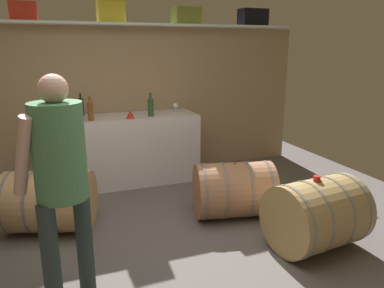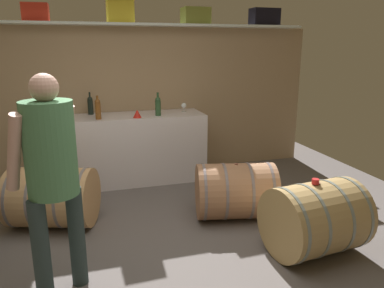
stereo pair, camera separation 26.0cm
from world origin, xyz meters
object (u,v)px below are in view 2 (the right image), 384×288
at_px(toolcase_olive, 196,16).
at_px(winemaker_pouring, 51,166).
at_px(wine_bottle_dark, 90,105).
at_px(wine_bottle_amber, 98,109).
at_px(toolcase_red, 36,12).
at_px(wine_barrel_near, 315,218).
at_px(wine_barrel_flank, 52,197).
at_px(work_cabinet, 134,148).
at_px(wine_barrel_far, 235,191).
at_px(wine_glass, 184,106).
at_px(tasting_cup, 315,181).
at_px(red_funnel, 137,114).
at_px(toolcase_black, 264,17).
at_px(toolcase_yellow, 120,9).

relative_size(toolcase_olive, winemaker_pouring, 0.22).
bearing_deg(wine_bottle_dark, winemaker_pouring, -97.41).
bearing_deg(wine_bottle_amber, winemaker_pouring, -100.94).
distance_m(toolcase_red, wine_bottle_amber, 1.39).
height_order(wine_bottle_amber, wine_barrel_near, wine_bottle_amber).
xyz_separation_m(wine_bottle_amber, winemaker_pouring, (-0.41, -2.11, -0.05)).
height_order(wine_bottle_amber, wine_barrel_flank, wine_bottle_amber).
height_order(work_cabinet, wine_barrel_flank, work_cabinet).
bearing_deg(toolcase_olive, wine_barrel_far, -93.48).
bearing_deg(wine_glass, toolcase_olive, 38.80).
height_order(toolcase_red, wine_barrel_near, toolcase_red).
bearing_deg(tasting_cup, toolcase_red, 132.76).
relative_size(work_cabinet, wine_barrel_far, 2.03).
bearing_deg(red_funnel, wine_bottle_amber, 177.07).
distance_m(toolcase_olive, tasting_cup, 3.00).
xyz_separation_m(toolcase_red, tasting_cup, (2.37, -2.56, -1.54)).
xyz_separation_m(wine_bottle_dark, wine_barrel_far, (1.42, -1.68, -0.75)).
relative_size(toolcase_red, wine_barrel_far, 0.33).
bearing_deg(wine_glass, red_funnel, -159.26).
height_order(work_cabinet, wine_bottle_amber, wine_bottle_amber).
relative_size(toolcase_red, red_funnel, 2.79).
distance_m(wine_barrel_near, winemaker_pouring, 2.26).
height_order(toolcase_red, toolcase_olive, toolcase_olive).
xyz_separation_m(toolcase_olive, wine_barrel_near, (0.34, -2.56, -1.89)).
bearing_deg(wine_barrel_far, winemaker_pouring, -142.78).
xyz_separation_m(toolcase_black, red_funnel, (-1.96, -0.44, -1.25)).
bearing_deg(toolcase_red, wine_bottle_dark, -1.57).
relative_size(wine_barrel_near, winemaker_pouring, 0.53).
relative_size(toolcase_red, work_cabinet, 0.16).
bearing_deg(wine_glass, toolcase_black, 8.00).
distance_m(toolcase_yellow, wine_glass, 1.52).
bearing_deg(wine_bottle_dark, wine_barrel_flank, -109.23).
height_order(toolcase_olive, red_funnel, toolcase_olive).
distance_m(wine_bottle_dark, wine_barrel_near, 3.20).
bearing_deg(wine_bottle_amber, toolcase_olive, 16.55).
bearing_deg(toolcase_olive, red_funnel, -155.68).
height_order(toolcase_red, wine_barrel_flank, toolcase_red).
distance_m(wine_glass, wine_barrel_near, 2.54).
bearing_deg(toolcase_yellow, wine_barrel_near, -64.39).
bearing_deg(toolcase_red, toolcase_olive, 1.16).
height_order(toolcase_yellow, wine_bottle_dark, toolcase_yellow).
distance_m(wine_barrel_near, tasting_cup, 0.35).
height_order(toolcase_black, tasting_cup, toolcase_black).
bearing_deg(red_funnel, tasting_cup, -59.90).
distance_m(work_cabinet, wine_bottle_dark, 0.82).
bearing_deg(wine_glass, tasting_cup, -77.35).
bearing_deg(work_cabinet, wine_barrel_far, -59.06).
relative_size(wine_glass, red_funnel, 1.16).
relative_size(toolcase_yellow, work_cabinet, 0.19).
bearing_deg(wine_glass, wine_bottle_dark, 173.16).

